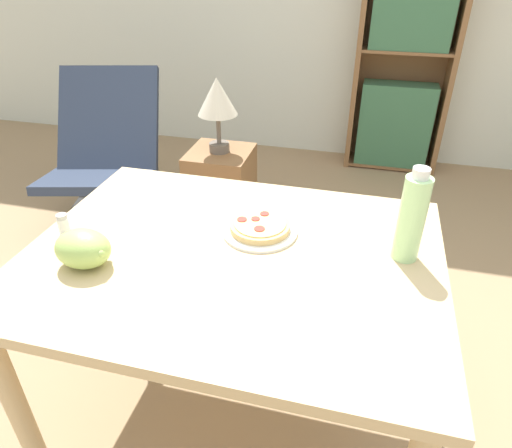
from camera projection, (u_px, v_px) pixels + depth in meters
name	position (u px, v px, depth m)	size (l,w,h in m)	color
ground_plane	(262.00, 421.00, 1.69)	(14.00, 14.00, 0.00)	#9E7F5B
dining_table	(233.00, 279.00, 1.36)	(1.19, 0.90, 0.75)	#D1B27F
pizza_on_plate	(260.00, 228.00, 1.39)	(0.23, 0.23, 0.04)	white
grape_bunch	(83.00, 249.00, 1.23)	(0.16, 0.12, 0.11)	#A8CC66
drink_bottle	(412.00, 218.00, 1.23)	(0.07, 0.07, 0.28)	#B7EAA3
salt_shaker	(63.00, 224.00, 1.38)	(0.03, 0.03, 0.07)	white
lounge_chair_near	(109.00, 180.00, 2.74)	(0.74, 0.88, 0.88)	black
bookshelf	(405.00, 61.00, 3.20)	(0.67, 0.27, 1.73)	brown
side_table	(222.00, 194.00, 2.64)	(0.34, 0.34, 0.53)	brown
table_lamp	(217.00, 100.00, 2.35)	(0.21, 0.21, 0.40)	#665B51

